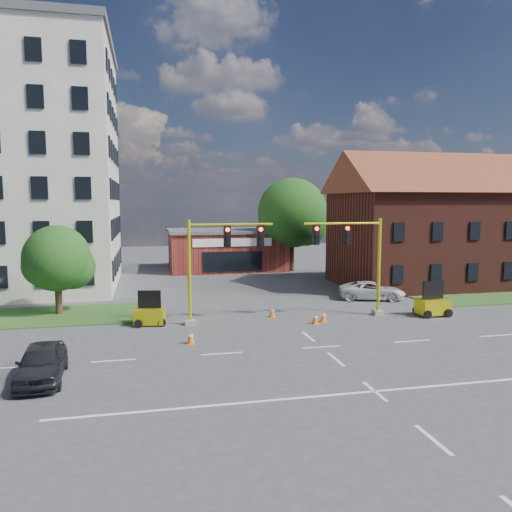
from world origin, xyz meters
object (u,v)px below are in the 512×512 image
signal_mast_west (217,258)px  pickup_white (372,290)px  signal_mast_east (355,255)px  sedan_dark (42,362)px  trailer_west (150,315)px  trailer_east (432,305)px

signal_mast_west → pickup_white: signal_mast_west is taller
signal_mast_east → sedan_dark: (-17.02, -7.98, -3.17)m
sedan_dark → signal_mast_west: bearing=40.8°
signal_mast_east → trailer_west: signal_mast_east is taller
pickup_white → sedan_dark: 24.27m
trailer_west → pickup_white: size_ratio=0.41×
trailer_west → pickup_white: 16.82m
signal_mast_east → pickup_white: (3.56, 4.89, -3.25)m
signal_mast_east → trailer_west: (-12.67, 0.49, -3.31)m
trailer_east → sedan_dark: (-21.98, -7.06, 0.08)m
signal_mast_east → trailer_east: (4.96, -0.92, -3.25)m
signal_mast_east → trailer_east: bearing=-10.5°
sedan_dark → pickup_white: bearing=29.0°
signal_mast_west → sedan_dark: bearing=-136.2°
pickup_white → trailer_east: bearing=-147.8°
trailer_west → sedan_dark: bearing=-106.3°
signal_mast_west → signal_mast_east: bearing=0.0°
signal_mast_west → trailer_west: (-3.96, 0.49, -3.31)m
pickup_white → trailer_west: bearing=123.8°
trailer_east → pickup_white: 5.97m
trailer_east → pickup_white: bearing=101.2°
signal_mast_east → sedan_dark: bearing=-154.9°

